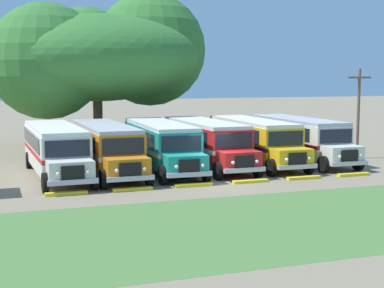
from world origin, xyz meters
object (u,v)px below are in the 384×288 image
Objects in this scene: parked_bus_slot_0 at (56,148)px; parked_bus_slot_1 at (106,146)px; utility_pole at (358,110)px; broad_shade_tree at (100,56)px; parked_bus_slot_4 at (254,139)px; parked_bus_slot_5 at (299,137)px; parked_bus_slot_2 at (161,143)px; parked_bus_slot_3 at (206,141)px.

parked_bus_slot_1 is (2.86, 0.03, 0.00)m from parked_bus_slot_0.
broad_shade_tree is at bearing 140.95° from utility_pole.
utility_pole is at bearing 88.14° from parked_bus_slot_4.
utility_pole reaches higher than parked_bus_slot_5.
broad_shade_tree is (-1.31, 12.52, 5.63)m from parked_bus_slot_2.
broad_shade_tree is (2.09, 12.66, 5.63)m from parked_bus_slot_1.
utility_pole reaches higher than parked_bus_slot_3.
parked_bus_slot_0 is 14.74m from broad_shade_tree.
parked_bus_slot_0 is 20.38m from utility_pole.
parked_bus_slot_3 is 11.14m from utility_pole.
parked_bus_slot_1 is 6.46m from parked_bus_slot_3.
utility_pole is at bearing 84.16° from parked_bus_slot_5.
parked_bus_slot_2 is (6.27, 0.17, 0.00)m from parked_bus_slot_0.
parked_bus_slot_1 and parked_bus_slot_2 have the same top height.
parked_bus_slot_3 is (6.44, 0.50, 0.00)m from parked_bus_slot_1.
parked_bus_slot_2 and parked_bus_slot_3 have the same top height.
parked_bus_slot_5 is at bearing 174.41° from utility_pole.
broad_shade_tree reaches higher than parked_bus_slot_0.
utility_pole reaches higher than parked_bus_slot_1.
parked_bus_slot_4 is (3.34, 0.03, 0.00)m from parked_bus_slot_3.
parked_bus_slot_3 and parked_bus_slot_4 have the same top height.
parked_bus_slot_2 is 9.75m from parked_bus_slot_5.
parked_bus_slot_4 is 3.36m from parked_bus_slot_5.
parked_bus_slot_3 is 1.00× the size of parked_bus_slot_4.
parked_bus_slot_1 is 1.00× the size of parked_bus_slot_4.
utility_pole is (14.04, 0.07, 1.72)m from parked_bus_slot_2.
parked_bus_slot_3 is at bearing -70.33° from broad_shade_tree.
parked_bus_slot_5 is (13.14, 0.63, 0.00)m from parked_bus_slot_1.
parked_bus_slot_4 and parked_bus_slot_5 have the same top height.
parked_bus_slot_0 is at bearing -179.33° from utility_pole.
broad_shade_tree is 20.15m from utility_pole.
parked_bus_slot_1 and parked_bus_slot_4 have the same top height.
utility_pole reaches higher than parked_bus_slot_2.
broad_shade_tree is (-7.68, 12.12, 5.63)m from parked_bus_slot_4.
parked_bus_slot_0 is 1.00× the size of parked_bus_slot_5.
parked_bus_slot_0 is at bearing -86.81° from parked_bus_slot_4.
broad_shade_tree is at bearing -160.74° from parked_bus_slot_3.
utility_pole is at bearing 92.14° from parked_bus_slot_2.
utility_pole is (7.66, -0.33, 1.72)m from parked_bus_slot_4.
utility_pole is at bearing 88.04° from parked_bus_slot_3.
parked_bus_slot_3 is at bearing 98.78° from parked_bus_slot_2.
broad_shade_tree reaches higher than parked_bus_slot_2.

